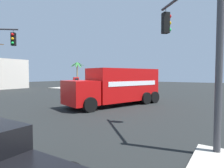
{
  "coord_description": "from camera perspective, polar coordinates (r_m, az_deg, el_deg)",
  "views": [
    {
      "loc": [
        -14.3,
        -8.43,
        2.48
      ],
      "look_at": [
        -1.98,
        -0.44,
        1.74
      ],
      "focal_mm": 30.44,
      "sensor_mm": 36.0,
      "label": 1
    }
  ],
  "objects": [
    {
      "name": "palm_tree_far",
      "position": [
        38.32,
        -10.41,
        4.35
      ],
      "size": [
        2.83,
        2.74,
        4.82
      ],
      "color": "#7A6647",
      "rests_on": "sidewalk_corner_far"
    },
    {
      "name": "traffic_light_secondary",
      "position": [
        7.59,
        23.6,
        13.33
      ],
      "size": [
        2.82,
        2.77,
        5.72
      ],
      "color": "#38383D",
      "rests_on": "sidewalk_corner_near"
    },
    {
      "name": "delivery_truck",
      "position": [
        15.44,
        1.68,
        -0.64
      ],
      "size": [
        8.43,
        5.03,
        2.96
      ],
      "color": "red",
      "rests_on": "ground"
    },
    {
      "name": "sedan_silver",
      "position": [
        26.41,
        8.29,
        -1.18
      ],
      "size": [
        2.05,
        4.3,
        1.31
      ],
      "color": "#B7BABF",
      "rests_on": "ground"
    },
    {
      "name": "sidewalk_corner_far",
      "position": [
        35.24,
        -5.23,
        -1.07
      ],
      "size": [
        11.73,
        11.73,
        0.14
      ],
      "primitive_type": "cube",
      "color": "#9E998E",
      "rests_on": "ground"
    },
    {
      "name": "ground_plane",
      "position": [
        16.79,
        2.44,
        -5.63
      ],
      "size": [
        100.0,
        100.0,
        0.0
      ],
      "primitive_type": "plane",
      "color": "black"
    },
    {
      "name": "vending_machine_red",
      "position": [
        34.74,
        -10.76,
        0.48
      ],
      "size": [
        1.15,
        1.09,
        1.85
      ],
      "color": "red",
      "rests_on": "sidewalk_corner_far"
    }
  ]
}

